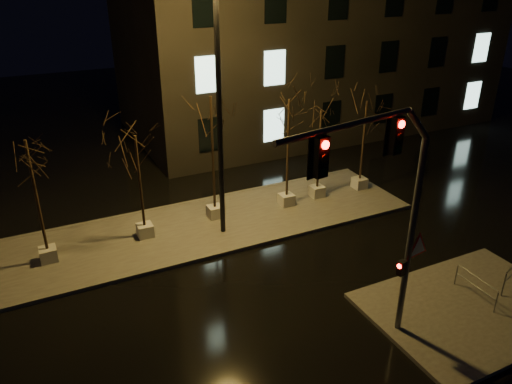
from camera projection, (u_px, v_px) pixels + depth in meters
ground at (230, 312)px, 17.04m from camera, size 90.00×90.00×0.00m
median at (176, 232)px, 21.90m from camera, size 22.00×5.00×0.15m
sidewalk_corner at (471, 308)px, 17.15m from camera, size 7.00×5.00×0.15m
building at (311, 15)px, 34.11m from camera, size 25.00×12.00×15.00m
tree_1 at (31, 169)px, 18.08m from camera, size 1.80×1.80×5.15m
tree_2 at (137, 160)px, 19.98m from camera, size 1.80×1.80×4.64m
tree_3 at (212, 125)px, 21.20m from camera, size 1.80×1.80×5.80m
tree_4 at (289, 124)px, 22.50m from camera, size 1.80×1.80×5.36m
tree_5 at (320, 130)px, 23.63m from camera, size 1.80×1.80×4.55m
tree_6 at (365, 122)px, 24.50m from camera, size 1.80×1.80×4.71m
traffic_signal_mast at (390, 201)px, 13.43m from camera, size 6.02×1.09×7.43m
streetlight_main at (219, 91)px, 19.27m from camera, size 2.67×0.84×10.70m
guard_rail_b at (476, 284)px, 17.31m from camera, size 0.09×1.82×0.86m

